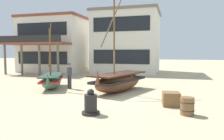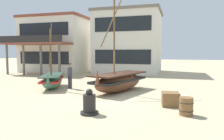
{
  "view_description": "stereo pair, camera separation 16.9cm",
  "coord_description": "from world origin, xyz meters",
  "px_view_note": "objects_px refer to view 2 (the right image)",
  "views": [
    {
      "loc": [
        3.43,
        -10.95,
        2.45
      ],
      "look_at": [
        0.0,
        1.0,
        1.4
      ],
      "focal_mm": 34.54,
      "sensor_mm": 36.0,
      "label": 1
    },
    {
      "loc": [
        3.6,
        -10.9,
        2.45
      ],
      "look_at": [
        0.0,
        1.0,
        1.4
      ],
      "focal_mm": 34.54,
      "sensor_mm": 36.0,
      "label": 2
    }
  ],
  "objects_px": {
    "wooden_barrel": "(186,106)",
    "harbor_building_annex": "(56,44)",
    "harbor_building_main": "(129,42)",
    "capstan_winch": "(89,104)",
    "fishing_boat_centre_large": "(119,81)",
    "cargo_crate": "(170,99)",
    "fishing_boat_near_left": "(52,80)",
    "fisherman_by_hull": "(70,76)"
  },
  "relations": [
    {
      "from": "wooden_barrel",
      "to": "harbor_building_annex",
      "type": "height_order",
      "value": "harbor_building_annex"
    },
    {
      "from": "wooden_barrel",
      "to": "harbor_building_main",
      "type": "distance_m",
      "value": 18.45
    },
    {
      "from": "wooden_barrel",
      "to": "capstan_winch",
      "type": "bearing_deg",
      "value": -165.64
    },
    {
      "from": "harbor_building_annex",
      "to": "fishing_boat_centre_large",
      "type": "bearing_deg",
      "value": -44.79
    },
    {
      "from": "wooden_barrel",
      "to": "cargo_crate",
      "type": "bearing_deg",
      "value": 115.53
    },
    {
      "from": "capstan_winch",
      "to": "fishing_boat_near_left",
      "type": "bearing_deg",
      "value": 133.96
    },
    {
      "from": "fisherman_by_hull",
      "to": "harbor_building_annex",
      "type": "bearing_deg",
      "value": 125.09
    },
    {
      "from": "fishing_boat_near_left",
      "to": "fishing_boat_centre_large",
      "type": "bearing_deg",
      "value": 0.66
    },
    {
      "from": "fisherman_by_hull",
      "to": "wooden_barrel",
      "type": "height_order",
      "value": "fisherman_by_hull"
    },
    {
      "from": "fisherman_by_hull",
      "to": "harbor_building_main",
      "type": "relative_size",
      "value": 0.22
    },
    {
      "from": "fisherman_by_hull",
      "to": "harbor_building_main",
      "type": "distance_m",
      "value": 13.32
    },
    {
      "from": "fisherman_by_hull",
      "to": "fishing_boat_near_left",
      "type": "bearing_deg",
      "value": -175.52
    },
    {
      "from": "capstan_winch",
      "to": "harbor_building_annex",
      "type": "distance_m",
      "value": 19.87
    },
    {
      "from": "fishing_boat_near_left",
      "to": "harbor_building_annex",
      "type": "relative_size",
      "value": 0.55
    },
    {
      "from": "fisherman_by_hull",
      "to": "harbor_building_annex",
      "type": "relative_size",
      "value": 0.21
    },
    {
      "from": "fishing_boat_centre_large",
      "to": "wooden_barrel",
      "type": "bearing_deg",
      "value": -47.39
    },
    {
      "from": "fishing_boat_centre_large",
      "to": "cargo_crate",
      "type": "bearing_deg",
      "value": -41.6
    },
    {
      "from": "cargo_crate",
      "to": "harbor_building_main",
      "type": "bearing_deg",
      "value": 108.94
    },
    {
      "from": "wooden_barrel",
      "to": "harbor_building_main",
      "type": "height_order",
      "value": "harbor_building_main"
    },
    {
      "from": "fisherman_by_hull",
      "to": "wooden_barrel",
      "type": "distance_m",
      "value": 8.31
    },
    {
      "from": "capstan_winch",
      "to": "fishing_boat_centre_large",
      "type": "bearing_deg",
      "value": 91.48
    },
    {
      "from": "cargo_crate",
      "to": "harbor_building_main",
      "type": "distance_m",
      "value": 17.05
    },
    {
      "from": "fishing_boat_near_left",
      "to": "cargo_crate",
      "type": "xyz_separation_m",
      "value": [
        7.83,
        -2.75,
        -0.21
      ]
    },
    {
      "from": "cargo_crate",
      "to": "harbor_building_main",
      "type": "relative_size",
      "value": 0.1
    },
    {
      "from": "fishing_boat_near_left",
      "to": "capstan_winch",
      "type": "relative_size",
      "value": 4.32
    },
    {
      "from": "wooden_barrel",
      "to": "fishing_boat_near_left",
      "type": "bearing_deg",
      "value": 154.39
    },
    {
      "from": "fishing_boat_near_left",
      "to": "harbor_building_annex",
      "type": "bearing_deg",
      "value": 120.17
    },
    {
      "from": "fishing_boat_centre_large",
      "to": "harbor_building_annex",
      "type": "relative_size",
      "value": 0.81
    },
    {
      "from": "cargo_crate",
      "to": "capstan_winch",
      "type": "bearing_deg",
      "value": -143.45
    },
    {
      "from": "fishing_boat_centre_large",
      "to": "harbor_building_main",
      "type": "distance_m",
      "value": 13.55
    },
    {
      "from": "capstan_winch",
      "to": "fisherman_by_hull",
      "type": "bearing_deg",
      "value": 124.77
    },
    {
      "from": "fishing_boat_near_left",
      "to": "cargo_crate",
      "type": "distance_m",
      "value": 8.3
    },
    {
      "from": "fisherman_by_hull",
      "to": "capstan_winch",
      "type": "height_order",
      "value": "fisherman_by_hull"
    },
    {
      "from": "fishing_boat_near_left",
      "to": "capstan_winch",
      "type": "bearing_deg",
      "value": -46.04
    },
    {
      "from": "capstan_winch",
      "to": "harbor_building_annex",
      "type": "xyz_separation_m",
      "value": [
        -11.27,
        16.1,
        2.99
      ]
    },
    {
      "from": "harbor_building_main",
      "to": "harbor_building_annex",
      "type": "bearing_deg",
      "value": -167.55
    },
    {
      "from": "fishing_boat_near_left",
      "to": "harbor_building_annex",
      "type": "height_order",
      "value": "harbor_building_annex"
    },
    {
      "from": "cargo_crate",
      "to": "harbor_building_annex",
      "type": "relative_size",
      "value": 0.1
    },
    {
      "from": "wooden_barrel",
      "to": "harbor_building_main",
      "type": "xyz_separation_m",
      "value": [
        -6.05,
        17.12,
        3.3
      ]
    },
    {
      "from": "cargo_crate",
      "to": "fishing_boat_centre_large",
      "type": "bearing_deg",
      "value": 138.4
    },
    {
      "from": "fisherman_by_hull",
      "to": "harbor_building_annex",
      "type": "distance_m",
      "value": 13.7
    },
    {
      "from": "fishing_boat_near_left",
      "to": "harbor_building_main",
      "type": "relative_size",
      "value": 0.57
    }
  ]
}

